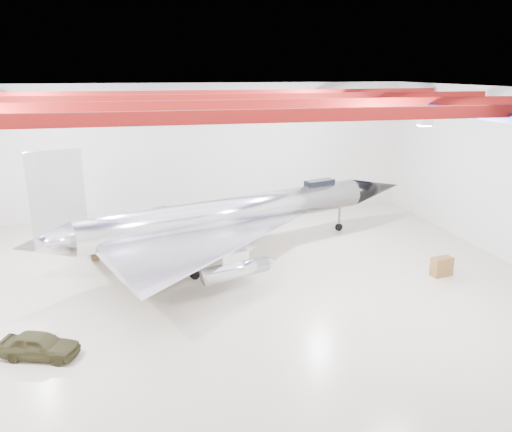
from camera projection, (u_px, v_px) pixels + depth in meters
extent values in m
plane|color=beige|center=(198.00, 284.00, 29.02)|extent=(40.00, 40.00, 0.00)
plane|color=silver|center=(175.00, 151.00, 41.49)|extent=(40.00, 0.00, 40.00)
plane|color=silver|center=(508.00, 176.00, 31.82)|extent=(0.00, 30.00, 30.00)
plane|color=#0A0F38|center=(191.00, 90.00, 25.92)|extent=(40.00, 40.00, 0.00)
cube|color=maroon|center=(219.00, 117.00, 17.68)|extent=(39.50, 0.25, 0.50)
cube|color=maroon|center=(198.00, 106.00, 23.29)|extent=(39.50, 0.25, 0.50)
cube|color=maroon|center=(186.00, 99.00, 28.90)|extent=(39.50, 0.25, 0.50)
cube|color=maroon|center=(178.00, 94.00, 34.50)|extent=(39.50, 0.25, 0.50)
cube|color=#0B1645|center=(400.00, 104.00, 28.78)|extent=(0.25, 29.50, 0.40)
cube|color=silver|center=(424.00, 122.00, 22.85)|extent=(0.55, 0.55, 0.25)
cube|color=silver|center=(14.00, 110.00, 29.72)|extent=(0.55, 0.55, 0.25)
cube|color=silver|center=(329.00, 105.00, 34.07)|extent=(0.55, 0.55, 0.25)
cylinder|color=silver|center=(234.00, 212.00, 33.17)|extent=(20.32, 8.69, 2.08)
cone|color=black|center=(375.00, 189.00, 39.77)|extent=(5.58, 3.65, 2.08)
cone|color=silver|center=(43.00, 244.00, 27.10)|extent=(3.62, 2.97, 2.08)
cube|color=silver|center=(57.00, 193.00, 26.87)|extent=(2.79, 1.06, 4.67)
cube|color=black|center=(320.00, 183.00, 36.56)|extent=(2.43, 1.53, 0.52)
cylinder|color=silver|center=(236.00, 270.00, 27.35)|extent=(4.04, 2.16, 0.93)
cylinder|color=silver|center=(214.00, 256.00, 29.46)|extent=(4.04, 2.16, 0.93)
cylinder|color=silver|center=(173.00, 228.00, 34.53)|extent=(4.04, 2.16, 0.93)
cylinder|color=silver|center=(159.00, 219.00, 36.64)|extent=(4.04, 2.16, 0.93)
cylinder|color=#59595B|center=(339.00, 219.00, 38.48)|extent=(0.19, 0.19, 1.87)
cylinder|color=black|center=(339.00, 227.00, 38.66)|extent=(0.62, 0.40, 0.58)
cylinder|color=#59595B|center=(195.00, 265.00, 29.50)|extent=(0.19, 0.19, 1.87)
cylinder|color=black|center=(195.00, 275.00, 29.68)|extent=(0.62, 0.40, 0.58)
cylinder|color=#59595B|center=(162.00, 240.00, 33.73)|extent=(0.19, 0.19, 1.87)
cylinder|color=black|center=(162.00, 249.00, 33.91)|extent=(0.62, 0.40, 0.58)
imported|color=#37341B|center=(40.00, 345.00, 21.55)|extent=(3.63, 2.40, 1.15)
cube|color=brown|center=(442.00, 267.00, 30.12)|extent=(1.36, 0.82, 1.17)
cube|color=olive|center=(95.00, 257.00, 32.73)|extent=(0.56, 0.48, 0.34)
cube|color=#AA1119|center=(142.00, 249.00, 34.22)|extent=(0.55, 0.48, 0.33)
cube|color=olive|center=(244.00, 235.00, 37.11)|extent=(0.64, 0.52, 0.44)
cube|color=#59595B|center=(112.00, 258.00, 32.75)|extent=(0.49, 0.43, 0.30)
cube|color=olive|center=(155.00, 247.00, 34.61)|extent=(0.58, 0.47, 0.40)
cylinder|color=#59595B|center=(175.00, 227.00, 39.03)|extent=(0.46, 0.46, 0.34)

